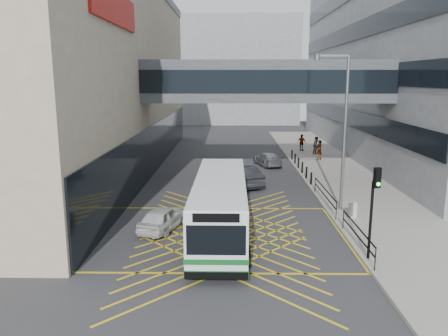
{
  "coord_description": "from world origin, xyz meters",
  "views": [
    {
      "loc": [
        0.33,
        -20.87,
        7.72
      ],
      "look_at": [
        0.0,
        4.0,
        2.6
      ],
      "focal_mm": 35.0,
      "sensor_mm": 36.0,
      "label": 1
    }
  ],
  "objects_px": {
    "street_lamp": "(342,124)",
    "litter_bin": "(353,210)",
    "car_dark": "(240,175)",
    "pedestrian_a": "(319,150)",
    "pedestrian_b": "(317,146)",
    "pedestrian_c": "(302,143)",
    "car_white": "(163,218)",
    "car_silver": "(267,159)",
    "traffic_light": "(374,200)",
    "bus": "(220,206)"
  },
  "relations": [
    {
      "from": "traffic_light",
      "to": "street_lamp",
      "type": "distance_m",
      "value": 7.6
    },
    {
      "from": "car_white",
      "to": "street_lamp",
      "type": "xyz_separation_m",
      "value": [
        9.78,
        3.15,
        4.56
      ]
    },
    {
      "from": "car_silver",
      "to": "pedestrian_a",
      "type": "bearing_deg",
      "value": -174.67
    },
    {
      "from": "bus",
      "to": "pedestrian_b",
      "type": "xyz_separation_m",
      "value": [
        9.28,
        23.32,
        -0.56
      ]
    },
    {
      "from": "bus",
      "to": "pedestrian_a",
      "type": "height_order",
      "value": "bus"
    },
    {
      "from": "car_white",
      "to": "pedestrian_c",
      "type": "height_order",
      "value": "pedestrian_c"
    },
    {
      "from": "car_white",
      "to": "traffic_light",
      "type": "relative_size",
      "value": 0.99
    },
    {
      "from": "bus",
      "to": "street_lamp",
      "type": "relative_size",
      "value": 1.21
    },
    {
      "from": "bus",
      "to": "pedestrian_b",
      "type": "bearing_deg",
      "value": 68.72
    },
    {
      "from": "bus",
      "to": "litter_bin",
      "type": "relative_size",
      "value": 12.71
    },
    {
      "from": "car_silver",
      "to": "litter_bin",
      "type": "bearing_deg",
      "value": 86.72
    },
    {
      "from": "litter_bin",
      "to": "pedestrian_b",
      "type": "xyz_separation_m",
      "value": [
        1.97,
        20.6,
        0.46
      ]
    },
    {
      "from": "litter_bin",
      "to": "pedestrian_a",
      "type": "bearing_deg",
      "value": 84.79
    },
    {
      "from": "street_lamp",
      "to": "pedestrian_c",
      "type": "xyz_separation_m",
      "value": [
        1.34,
        21.32,
        -4.16
      ]
    },
    {
      "from": "car_silver",
      "to": "traffic_light",
      "type": "bearing_deg",
      "value": 81.05
    },
    {
      "from": "pedestrian_b",
      "to": "pedestrian_c",
      "type": "relative_size",
      "value": 1.01
    },
    {
      "from": "car_silver",
      "to": "litter_bin",
      "type": "distance_m",
      "value": 15.77
    },
    {
      "from": "street_lamp",
      "to": "litter_bin",
      "type": "height_order",
      "value": "street_lamp"
    },
    {
      "from": "car_dark",
      "to": "litter_bin",
      "type": "relative_size",
      "value": 6.05
    },
    {
      "from": "bus",
      "to": "pedestrian_c",
      "type": "distance_m",
      "value": 26.72
    },
    {
      "from": "car_silver",
      "to": "pedestrian_c",
      "type": "bearing_deg",
      "value": -135.97
    },
    {
      "from": "litter_bin",
      "to": "pedestrian_b",
      "type": "relative_size",
      "value": 0.48
    },
    {
      "from": "car_dark",
      "to": "car_silver",
      "type": "height_order",
      "value": "car_dark"
    },
    {
      "from": "car_white",
      "to": "car_dark",
      "type": "distance_m",
      "value": 10.51
    },
    {
      "from": "car_silver",
      "to": "pedestrian_a",
      "type": "distance_m",
      "value": 5.41
    },
    {
      "from": "car_white",
      "to": "pedestrian_a",
      "type": "height_order",
      "value": "pedestrian_a"
    },
    {
      "from": "car_dark",
      "to": "pedestrian_a",
      "type": "relative_size",
      "value": 2.72
    },
    {
      "from": "car_dark",
      "to": "pedestrian_b",
      "type": "distance_m",
      "value": 15.07
    },
    {
      "from": "car_dark",
      "to": "litter_bin",
      "type": "bearing_deg",
      "value": 103.25
    },
    {
      "from": "car_silver",
      "to": "street_lamp",
      "type": "distance_m",
      "value": 14.99
    },
    {
      "from": "car_dark",
      "to": "pedestrian_b",
      "type": "xyz_separation_m",
      "value": [
        8.09,
        12.71,
        0.25
      ]
    },
    {
      "from": "car_white",
      "to": "pedestrian_a",
      "type": "relative_size",
      "value": 2.12
    },
    {
      "from": "bus",
      "to": "car_white",
      "type": "xyz_separation_m",
      "value": [
        -3.0,
        0.98,
        -0.97
      ]
    },
    {
      "from": "litter_bin",
      "to": "pedestrian_c",
      "type": "relative_size",
      "value": 0.48
    },
    {
      "from": "street_lamp",
      "to": "litter_bin",
      "type": "xyz_separation_m",
      "value": [
        0.53,
        -1.41,
        -4.61
      ]
    },
    {
      "from": "car_dark",
      "to": "street_lamp",
      "type": "height_order",
      "value": "street_lamp"
    },
    {
      "from": "car_white",
      "to": "street_lamp",
      "type": "bearing_deg",
      "value": -144.75
    },
    {
      "from": "pedestrian_c",
      "to": "litter_bin",
      "type": "bearing_deg",
      "value": 129.13
    },
    {
      "from": "car_silver",
      "to": "pedestrian_a",
      "type": "relative_size",
      "value": 2.14
    },
    {
      "from": "street_lamp",
      "to": "pedestrian_b",
      "type": "bearing_deg",
      "value": 80.59
    },
    {
      "from": "street_lamp",
      "to": "pedestrian_a",
      "type": "xyz_separation_m",
      "value": [
        2.11,
        15.93,
        -4.1
      ]
    },
    {
      "from": "car_white",
      "to": "pedestrian_c",
      "type": "bearing_deg",
      "value": -97.03
    },
    {
      "from": "street_lamp",
      "to": "car_dark",
      "type": "bearing_deg",
      "value": 128.76
    },
    {
      "from": "car_white",
      "to": "traffic_light",
      "type": "height_order",
      "value": "traffic_light"
    },
    {
      "from": "car_silver",
      "to": "traffic_light",
      "type": "xyz_separation_m",
      "value": [
        2.58,
        -21.17,
        2.15
      ]
    },
    {
      "from": "pedestrian_a",
      "to": "pedestrian_b",
      "type": "xyz_separation_m",
      "value": [
        0.39,
        3.26,
        -0.05
      ]
    },
    {
      "from": "litter_bin",
      "to": "pedestrian_b",
      "type": "distance_m",
      "value": 20.7
    },
    {
      "from": "car_dark",
      "to": "litter_bin",
      "type": "distance_m",
      "value": 9.98
    },
    {
      "from": "pedestrian_c",
      "to": "car_white",
      "type": "bearing_deg",
      "value": 106.74
    },
    {
      "from": "car_white",
      "to": "car_silver",
      "type": "bearing_deg",
      "value": -94.44
    }
  ]
}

